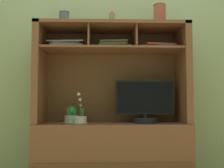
% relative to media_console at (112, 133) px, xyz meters
% --- Properties ---
extents(back_wall, '(6.00, 0.02, 2.80)m').
position_rel_media_console_xyz_m(back_wall, '(0.00, 0.26, 0.94)').
color(back_wall, '#8EA271').
rests_on(back_wall, ground).
extents(media_console, '(1.42, 0.50, 1.49)m').
position_rel_media_console_xyz_m(media_console, '(0.00, 0.00, 0.00)').
color(media_console, brown).
rests_on(media_console, ground).
extents(tv_monitor, '(0.55, 0.24, 0.40)m').
position_rel_media_console_xyz_m(tv_monitor, '(0.31, -0.02, 0.26)').
color(tv_monitor, black).
rests_on(tv_monitor, media_console).
extents(potted_orchid, '(0.13, 0.13, 0.28)m').
position_rel_media_console_xyz_m(potted_orchid, '(-0.30, -0.02, 0.14)').
color(potted_orchid, silver).
rests_on(potted_orchid, media_console).
extents(potted_fern, '(0.15, 0.15, 0.16)m').
position_rel_media_console_xyz_m(potted_fern, '(-0.39, 0.02, 0.16)').
color(potted_fern, '#909C8C').
rests_on(potted_fern, media_console).
extents(magazine_stack_left, '(0.36, 0.31, 0.06)m').
position_rel_media_console_xyz_m(magazine_stack_left, '(-0.43, 0.03, 0.83)').
color(magazine_stack_left, slate).
rests_on(magazine_stack_left, media_console).
extents(magazine_stack_centre, '(0.32, 0.31, 0.04)m').
position_rel_media_console_xyz_m(magazine_stack_centre, '(0.44, -0.02, 0.82)').
color(magazine_stack_centre, beige).
rests_on(magazine_stack_centre, media_console).
extents(magazine_stack_right, '(0.34, 0.29, 0.07)m').
position_rel_media_console_xyz_m(magazine_stack_right, '(0.02, 0.03, 0.83)').
color(magazine_stack_right, gray).
rests_on(magazine_stack_right, media_console).
extents(diffuser_bottle, '(0.06, 0.06, 0.32)m').
position_rel_media_console_xyz_m(diffuser_bottle, '(0.00, -0.03, 1.09)').
color(diffuser_bottle, '#8B6E52').
rests_on(diffuser_bottle, media_console).
extents(ceramic_vase, '(0.12, 0.12, 0.21)m').
position_rel_media_console_xyz_m(ceramic_vase, '(0.46, -0.02, 1.13)').
color(ceramic_vase, brown).
rests_on(ceramic_vase, media_console).
extents(accent_vase, '(0.10, 0.10, 0.14)m').
position_rel_media_console_xyz_m(accent_vase, '(-0.46, -0.00, 1.09)').
color(accent_vase, '#50535D').
rests_on(accent_vase, media_console).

